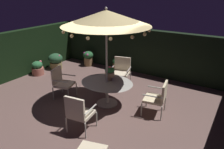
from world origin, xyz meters
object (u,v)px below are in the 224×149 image
(patio_dining_table, at_px, (107,86))
(patio_chair_east, at_px, (79,112))
(patio_chair_northeast, at_px, (61,81))
(potted_plant_left_far, at_px, (118,64))
(potted_plant_right_far, at_px, (38,68))
(potted_plant_left_near, at_px, (56,61))
(centerpiece_planter, at_px, (110,72))
(patio_chair_southeast, at_px, (158,96))
(patio_umbrella, at_px, (106,18))
(patio_chair_north, at_px, (121,70))
(potted_plant_back_right, at_px, (88,58))

(patio_dining_table, bearing_deg, patio_chair_east, -82.18)
(patio_chair_northeast, height_order, potted_plant_left_far, patio_chair_northeast)
(potted_plant_right_far, height_order, potted_plant_left_near, potted_plant_left_near)
(patio_dining_table, xyz_separation_m, centerpiece_planter, (-0.00, 0.16, 0.41))
(patio_chair_southeast, bearing_deg, potted_plant_left_near, 167.80)
(centerpiece_planter, distance_m, patio_chair_southeast, 1.58)
(centerpiece_planter, bearing_deg, potted_plant_left_far, 116.39)
(patio_dining_table, height_order, patio_umbrella, patio_umbrella)
(potted_plant_left_far, height_order, potted_plant_left_near, potted_plant_left_near)
(centerpiece_planter, bearing_deg, patio_umbrella, -89.60)
(centerpiece_planter, bearing_deg, patio_chair_north, 105.72)
(patio_chair_east, bearing_deg, patio_umbrella, 97.82)
(potted_plant_left_far, height_order, potted_plant_back_right, potted_plant_back_right)
(centerpiece_planter, relative_size, patio_chair_southeast, 0.46)
(patio_chair_north, height_order, patio_chair_southeast, patio_chair_north)
(centerpiece_planter, bearing_deg, potted_plant_left_near, 161.42)
(potted_plant_right_far, bearing_deg, patio_chair_northeast, -21.28)
(potted_plant_left_far, bearing_deg, patio_umbrella, -64.95)
(potted_plant_left_near, bearing_deg, patio_chair_southeast, -12.20)
(patio_umbrella, distance_m, potted_plant_right_far, 4.42)
(patio_dining_table, xyz_separation_m, potted_plant_back_right, (-2.70, 2.49, -0.22))
(potted_plant_right_far, xyz_separation_m, potted_plant_left_near, (0.10, 0.91, 0.09))
(patio_chair_southeast, distance_m, potted_plant_right_far, 5.27)
(patio_dining_table, bearing_deg, patio_chair_northeast, -164.86)
(patio_chair_north, distance_m, patio_chair_east, 3.08)
(patio_dining_table, xyz_separation_m, potted_plant_left_near, (-3.64, 1.38, -0.22))
(patio_umbrella, bearing_deg, patio_dining_table, -154.04)
(patio_chair_southeast, relative_size, potted_plant_right_far, 1.70)
(centerpiece_planter, distance_m, potted_plant_back_right, 3.61)
(patio_chair_northeast, bearing_deg, patio_chair_southeast, 12.60)
(patio_chair_east, relative_size, potted_plant_right_far, 1.77)
(patio_chair_east, bearing_deg, potted_plant_left_far, 109.19)
(patio_umbrella, relative_size, potted_plant_left_far, 5.23)
(potted_plant_right_far, bearing_deg, patio_dining_table, -7.26)
(patio_umbrella, distance_m, patio_chair_northeast, 2.54)
(patio_chair_northeast, distance_m, potted_plant_back_right, 3.14)
(patio_umbrella, height_order, patio_chair_north, patio_umbrella)
(patio_chair_southeast, xyz_separation_m, potted_plant_right_far, (-5.26, 0.21, -0.28))
(patio_dining_table, xyz_separation_m, patio_chair_northeast, (-1.49, -0.40, -0.02))
(potted_plant_back_right, bearing_deg, patio_dining_table, -42.68)
(potted_plant_left_far, distance_m, potted_plant_left_near, 2.72)
(patio_chair_north, height_order, potted_plant_back_right, patio_chair_north)
(potted_plant_back_right, bearing_deg, centerpiece_planter, -40.80)
(patio_chair_north, distance_m, patio_chair_northeast, 2.20)
(potted_plant_right_far, bearing_deg, potted_plant_left_far, 41.96)
(potted_plant_right_far, distance_m, potted_plant_left_near, 0.92)
(patio_umbrella, height_order, potted_plant_back_right, patio_umbrella)
(patio_chair_north, bearing_deg, potted_plant_left_far, 126.27)
(patio_chair_north, relative_size, patio_chair_northeast, 1.01)
(centerpiece_planter, distance_m, patio_chair_north, 1.45)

